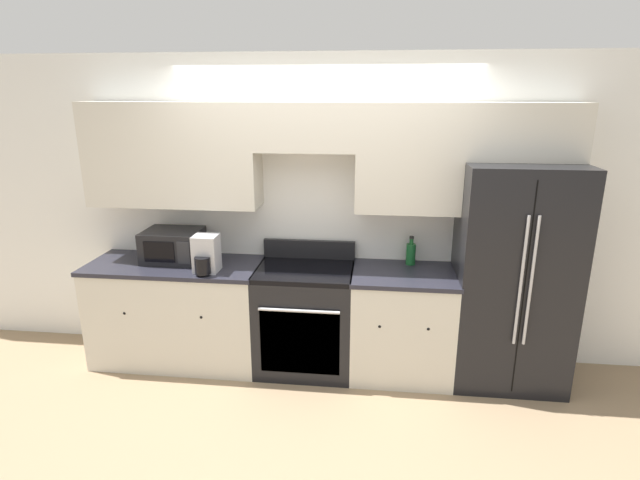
% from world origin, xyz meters
% --- Properties ---
extents(ground_plane, '(12.00, 12.00, 0.00)m').
position_xyz_m(ground_plane, '(0.00, 0.00, 0.00)').
color(ground_plane, '#937A5B').
extents(wall_back, '(8.00, 0.39, 2.60)m').
position_xyz_m(wall_back, '(0.01, 0.57, 1.53)').
color(wall_back, white).
rests_on(wall_back, ground_plane).
extents(lower_cabinets_left, '(1.46, 0.64, 0.90)m').
position_xyz_m(lower_cabinets_left, '(-1.25, 0.31, 0.45)').
color(lower_cabinets_left, beige).
rests_on(lower_cabinets_left, ground_plane).
extents(lower_cabinets_right, '(0.84, 0.64, 0.90)m').
position_xyz_m(lower_cabinets_right, '(0.68, 0.31, 0.45)').
color(lower_cabinets_right, beige).
rests_on(lower_cabinets_right, ground_plane).
extents(oven_range, '(0.80, 0.65, 1.06)m').
position_xyz_m(oven_range, '(-0.13, 0.31, 0.45)').
color(oven_range, black).
rests_on(oven_range, ground_plane).
extents(refrigerator, '(0.87, 0.74, 1.79)m').
position_xyz_m(refrigerator, '(1.53, 0.35, 0.89)').
color(refrigerator, black).
rests_on(refrigerator, ground_plane).
extents(microwave, '(0.47, 0.38, 0.27)m').
position_xyz_m(microwave, '(-1.28, 0.39, 1.03)').
color(microwave, black).
rests_on(microwave, lower_cabinets_left).
extents(bottle, '(0.08, 0.08, 0.24)m').
position_xyz_m(bottle, '(0.74, 0.52, 0.99)').
color(bottle, '#195928').
rests_on(bottle, lower_cabinets_right).
extents(coffee_maker, '(0.19, 0.25, 0.30)m').
position_xyz_m(coffee_maker, '(-0.90, 0.14, 1.04)').
color(coffee_maker, '#B7B7BC').
rests_on(coffee_maker, lower_cabinets_left).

